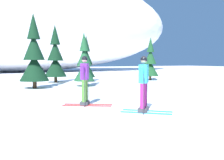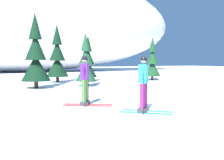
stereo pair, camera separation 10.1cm
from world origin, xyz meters
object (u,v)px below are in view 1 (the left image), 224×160
Objects in this scene: pine_tree_center at (84,64)px; pine_tree_far_right at (150,62)px; skier_purple_jacket at (85,80)px; skier_cyan_jacket at (144,82)px; pine_tree_center_right at (86,62)px; pine_tree_center_left at (55,58)px; pine_tree_far_left at (34,57)px.

pine_tree_center is 7.13m from pine_tree_far_right.
pine_tree_far_right reaches higher than skier_purple_jacket.
skier_cyan_jacket is 0.49× the size of pine_tree_center_right.
pine_tree_far_right reaches higher than skier_cyan_jacket.
pine_tree_center_left is 3.85m from pine_tree_center.
pine_tree_center_right reaches higher than skier_purple_jacket.
pine_tree_center_right is at bearing 169.13° from pine_tree_far_right.
pine_tree_far_left is at bearing -167.51° from pine_tree_far_right.
pine_tree_center_left is (0.54, 12.21, 0.86)m from skier_cyan_jacket.
skier_cyan_jacket is 2.27m from skier_purple_jacket.
pine_tree_far_left is at bearing 176.70° from pine_tree_center.
pine_tree_far_right is at bearing 12.49° from pine_tree_far_left.
skier_cyan_jacket is 12.25m from pine_tree_center_left.
skier_cyan_jacket is 0.41× the size of pine_tree_center_left.
pine_tree_far_right is (9.24, 8.84, 0.57)m from skier_purple_jacket.
pine_tree_center_right is (2.82, 11.81, 0.55)m from skier_cyan_jacket.
pine_tree_far_left is 3.03m from pine_tree_center.
skier_purple_jacket is at bearing -85.82° from pine_tree_far_left.
pine_tree_center is at bearing 80.96° from skier_cyan_jacket.
pine_tree_center is 3.65m from pine_tree_center_right.
pine_tree_center_left is (2.19, 3.57, -0.03)m from pine_tree_far_left.
pine_tree_center_right is at bearing 76.56° from skier_cyan_jacket.
pine_tree_center_right is (1.47, 3.34, 0.07)m from pine_tree_center.
pine_tree_center_right is at bearing -10.09° from pine_tree_center_left.
skier_purple_jacket is at bearing -111.03° from pine_tree_center.
pine_tree_center_left reaches higher than pine_tree_center_right.
skier_cyan_jacket is 0.99× the size of skier_purple_jacket.
skier_purple_jacket is 10.44m from pine_tree_center_left.
skier_cyan_jacket is at bearing -103.44° from pine_tree_center_right.
skier_cyan_jacket is 13.50m from pine_tree_far_right.
pine_tree_far_left is at bearing -121.50° from pine_tree_center_left.
pine_tree_center_right is at bearing 66.19° from pine_tree_center.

